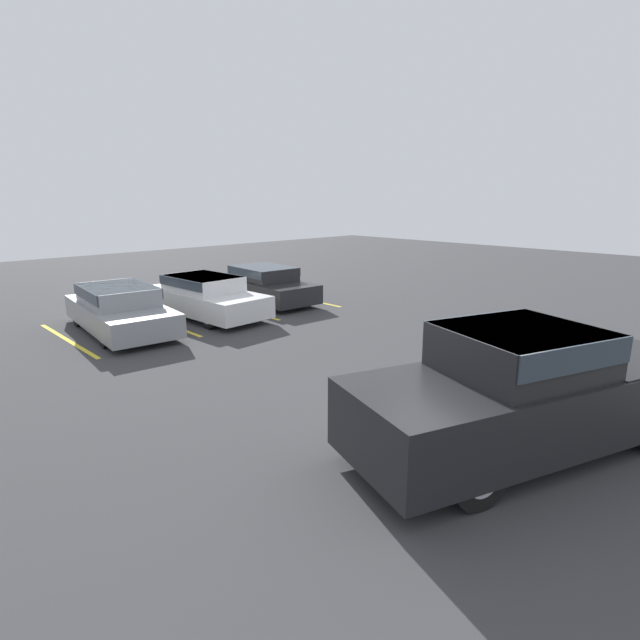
{
  "coord_description": "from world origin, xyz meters",
  "views": [
    {
      "loc": [
        -6.51,
        -3.49,
        3.67
      ],
      "look_at": [
        0.94,
        4.28,
        1.0
      ],
      "focal_mm": 28.0,
      "sensor_mm": 36.0,
      "label": 1
    }
  ],
  "objects_px": {
    "pickup_truck": "(531,390)",
    "parked_sedan_b": "(205,295)",
    "parked_sedan_a": "(120,308)",
    "parked_sedan_c": "(265,284)"
  },
  "relations": [
    {
      "from": "parked_sedan_b",
      "to": "parked_sedan_c",
      "type": "distance_m",
      "value": 2.76
    },
    {
      "from": "pickup_truck",
      "to": "parked_sedan_b",
      "type": "relative_size",
      "value": 1.31
    },
    {
      "from": "parked_sedan_a",
      "to": "parked_sedan_c",
      "type": "bearing_deg",
      "value": 99.63
    },
    {
      "from": "pickup_truck",
      "to": "parked_sedan_b",
      "type": "distance_m",
      "value": 10.77
    },
    {
      "from": "parked_sedan_a",
      "to": "parked_sedan_b",
      "type": "bearing_deg",
      "value": 93.27
    },
    {
      "from": "pickup_truck",
      "to": "parked_sedan_c",
      "type": "distance_m",
      "value": 11.82
    },
    {
      "from": "pickup_truck",
      "to": "parked_sedan_a",
      "type": "distance_m",
      "value": 10.95
    },
    {
      "from": "parked_sedan_a",
      "to": "parked_sedan_c",
      "type": "distance_m",
      "value": 5.37
    },
    {
      "from": "parked_sedan_b",
      "to": "pickup_truck",
      "type": "bearing_deg",
      "value": -8.88
    },
    {
      "from": "pickup_truck",
      "to": "parked_sedan_a",
      "type": "xyz_separation_m",
      "value": [
        -1.6,
        10.83,
        -0.26
      ]
    }
  ]
}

